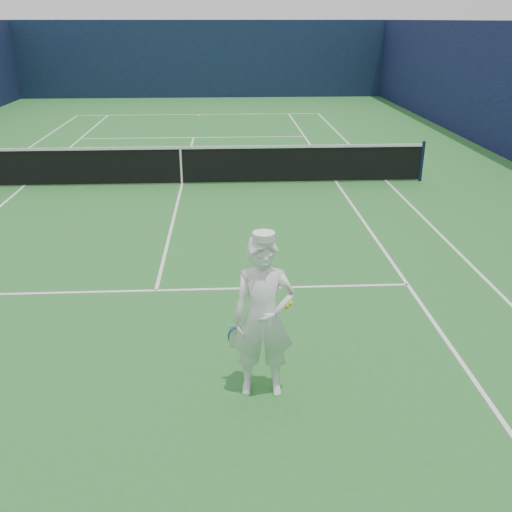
{
  "coord_description": "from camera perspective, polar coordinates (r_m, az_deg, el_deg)",
  "views": [
    {
      "loc": [
        1.16,
        -14.73,
        4.05
      ],
      "look_at": [
        1.55,
        -7.65,
        1.09
      ],
      "focal_mm": 40.0,
      "sensor_mm": 36.0,
      "label": 1
    }
  ],
  "objects": [
    {
      "name": "ground",
      "position": [
        15.32,
        -7.41,
        7.13
      ],
      "size": [
        80.0,
        80.0,
        0.0
      ],
      "primitive_type": "plane",
      "color": "#296B2B",
      "rests_on": "ground"
    },
    {
      "name": "court_markings",
      "position": [
        15.32,
        -7.41,
        7.14
      ],
      "size": [
        11.03,
        23.83,
        0.01
      ],
      "color": "white",
      "rests_on": "ground"
    },
    {
      "name": "windscreen_fence",
      "position": [
        14.91,
        -7.8,
        14.55
      ],
      "size": [
        20.12,
        36.12,
        4.0
      ],
      "color": "#0E1934",
      "rests_on": "ground"
    },
    {
      "name": "tennis_net",
      "position": [
        15.18,
        -7.51,
        9.15
      ],
      "size": [
        12.88,
        0.09,
        1.07
      ],
      "color": "#141E4C",
      "rests_on": "ground"
    },
    {
      "name": "tennis_player",
      "position": [
        6.39,
        0.73,
        -6.21
      ],
      "size": [
        0.78,
        0.5,
        1.98
      ],
      "rotation": [
        0.0,
        0.0,
        -0.03
      ],
      "color": "white",
      "rests_on": "ground"
    }
  ]
}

